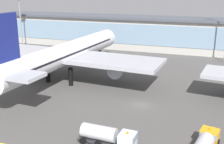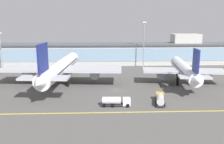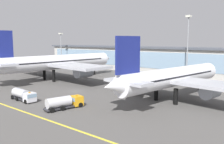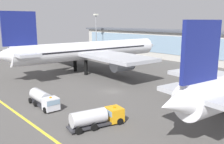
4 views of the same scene
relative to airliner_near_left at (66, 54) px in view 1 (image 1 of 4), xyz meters
The scene contains 6 objects.
ground_plane 25.07m from the airliner_near_left, 24.10° to the right, with size 209.62×209.62×0.00m, color #514F4C.
terminal_building 50.76m from the airliner_near_left, 61.98° to the left, with size 152.73×14.00×17.56m.
airliner_near_left is the anchor object (origin of this frame).
fuel_tanker_truck 34.40m from the airliner_near_left, 51.41° to the right, with size 9.14×3.25×2.90m.
baggage_tug_near 42.96m from the airliner_near_left, 34.80° to the right, with size 4.50×9.35×2.90m.
apron_light_mast_centre 47.55m from the airliner_near_left, 139.37° to the left, with size 1.80×1.80×19.59m.
Camera 1 is at (12.36, -53.14, 23.23)m, focal length 45.80 mm.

